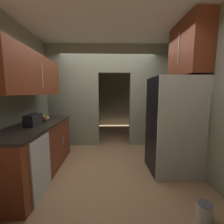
% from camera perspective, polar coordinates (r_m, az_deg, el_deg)
% --- Properties ---
extents(ground, '(20.00, 20.00, 0.00)m').
position_cam_1_polar(ground, '(3.15, -1.56, -20.39)').
color(ground, '#93704C').
extents(kitchen_overhead_slab, '(3.67, 6.54, 0.06)m').
position_cam_1_polar(kitchen_overhead_slab, '(3.44, -1.76, 29.83)').
color(kitchen_overhead_slab, silver).
extents(kitchen_partition, '(3.27, 0.12, 2.75)m').
position_cam_1_polar(kitchen_partition, '(4.06, -2.31, 7.29)').
color(kitchen_partition, gray).
rests_on(kitchen_partition, ground).
extents(adjoining_room_shell, '(3.27, 2.80, 2.75)m').
position_cam_1_polar(adjoining_room_shell, '(5.95, -1.68, 6.44)').
color(adjoining_room_shell, gray).
rests_on(adjoining_room_shell, ground).
extents(kitchen_flank_right, '(0.10, 3.77, 2.75)m').
position_cam_1_polar(kitchen_flank_right, '(2.76, 36.11, 4.04)').
color(kitchen_flank_right, gray).
rests_on(kitchen_flank_right, ground).
extents(refrigerator, '(0.85, 0.76, 1.75)m').
position_cam_1_polar(refrigerator, '(2.93, 22.99, -4.94)').
color(refrigerator, black).
rests_on(refrigerator, ground).
extents(lower_cabinet_run, '(0.70, 2.01, 0.92)m').
position_cam_1_polar(lower_cabinet_run, '(3.02, -27.42, -12.92)').
color(lower_cabinet_run, maroon).
rests_on(lower_cabinet_run, ground).
extents(dishwasher, '(0.02, 0.56, 0.86)m').
position_cam_1_polar(dishwasher, '(2.43, -25.79, -18.67)').
color(dishwasher, '#B7BABC').
rests_on(dishwasher, ground).
extents(upper_cabinet_counterside, '(0.36, 1.81, 0.67)m').
position_cam_1_polar(upper_cabinet_counterside, '(2.87, -28.99, 12.65)').
color(upper_cabinet_counterside, maroon).
extents(upper_cabinet_fridgeside, '(0.36, 0.93, 0.95)m').
position_cam_1_polar(upper_cabinet_fridgeside, '(3.17, 27.70, 20.94)').
color(upper_cabinet_fridgeside, maroon).
extents(boombox, '(0.17, 0.36, 0.22)m').
position_cam_1_polar(boombox, '(2.80, -28.37, -2.74)').
color(boombox, black).
rests_on(boombox, lower_cabinet_run).
extents(book_stack, '(0.14, 0.17, 0.10)m').
position_cam_1_polar(book_stack, '(3.19, -24.70, -2.28)').
color(book_stack, black).
rests_on(book_stack, lower_cabinet_run).
extents(paint_can, '(0.18, 0.18, 0.20)m').
position_cam_1_polar(paint_can, '(2.32, 32.52, -29.99)').
color(paint_can, silver).
rests_on(paint_can, ground).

